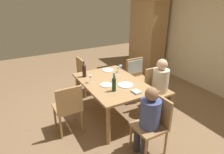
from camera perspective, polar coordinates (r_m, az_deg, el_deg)
ground_plane at (r=4.22m, az=0.00°, el=-10.67°), size 10.00×10.00×0.00m
rear_room_partition at (r=5.47m, az=26.21°, el=10.35°), size 6.40×0.12×2.70m
armoire_cabinet at (r=6.45m, az=9.83°, el=11.68°), size 1.18×0.62×2.18m
dining_table at (r=3.89m, az=0.00°, el=-2.54°), size 1.52×1.05×0.75m
chair_far_right at (r=4.24m, az=12.46°, el=-2.77°), size 0.44×0.44×0.92m
chair_right_end at (r=3.19m, az=11.69°, el=-12.05°), size 0.44×0.44×0.92m
chair_near at (r=3.57m, az=-12.18°, el=-7.94°), size 0.44×0.44×0.92m
chair_left_end at (r=4.85m, az=-7.49°, el=1.01°), size 0.44×0.44×0.92m
chair_far_left at (r=4.72m, az=6.83°, el=1.21°), size 0.45×0.44×0.92m
person_woman_host at (r=4.11m, az=13.64°, el=-1.70°), size 0.36×0.32×1.16m
person_man_bearded at (r=3.06m, az=10.22°, el=-10.97°), size 0.30×0.34×1.12m
wine_bottle_tall_green at (r=3.45m, az=0.57°, el=-1.88°), size 0.07×0.07×0.32m
wine_bottle_dark_red at (r=4.06m, az=-7.81°, el=1.90°), size 0.08×0.08×0.32m
wine_glass_near_left at (r=4.29m, az=2.46°, el=2.79°), size 0.07×0.07×0.15m
wine_glass_centre at (r=3.80m, az=0.81°, el=0.07°), size 0.07×0.07×0.15m
wine_glass_near_right at (r=3.80m, az=-6.12°, el=-0.08°), size 0.07×0.07×0.15m
wine_glass_far at (r=4.21m, az=1.66°, el=2.39°), size 0.07×0.07×0.15m
dinner_plate_host at (r=4.40m, az=-1.17°, el=1.99°), size 0.25×0.25×0.01m
dinner_plate_guest_left at (r=3.72m, az=3.80°, el=-2.23°), size 0.28×0.28×0.01m
dinner_plate_guest_right at (r=3.71m, az=-1.50°, el=-2.20°), size 0.24×0.24×0.01m
folded_napkin at (r=3.47m, az=6.83°, el=-4.15°), size 0.16×0.13×0.03m
handbag at (r=4.60m, az=9.99°, el=-6.36°), size 0.17×0.30×0.22m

